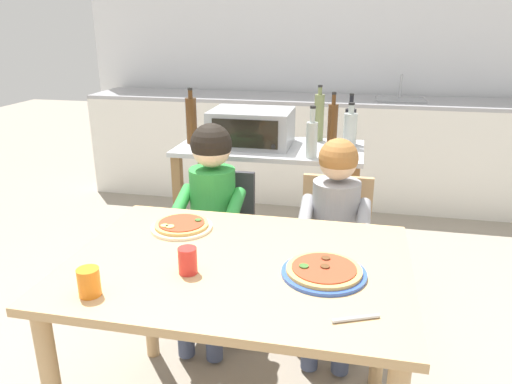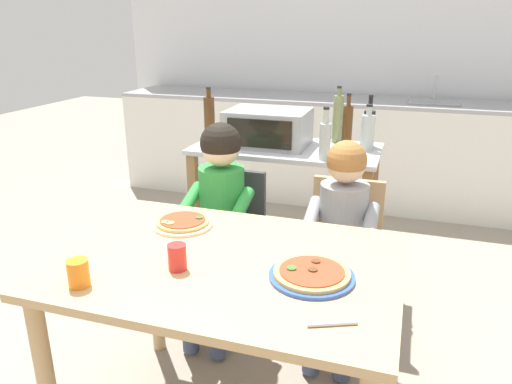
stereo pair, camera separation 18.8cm
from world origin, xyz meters
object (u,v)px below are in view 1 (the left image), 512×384
bottle_squat_spirits (319,117)px  bottle_brown_beer (191,120)px  pizza_plate_blue_rimmed (324,271)px  drinking_cup_orange (89,282)px  kitchen_island_cart (270,195)px  child_in_green_shirt (210,209)px  drinking_cup_red (188,261)px  toaster_oven (252,127)px  serving_spoon (356,319)px  bottle_slim_sauce (350,125)px  pizza_plate_cream (182,226)px  dining_chair_left (218,240)px  bottle_dark_olive_oil (332,129)px  bottle_clear_vinegar (312,138)px  bottle_tall_green_wine (350,129)px  dining_chair_right (334,248)px  dining_table (238,289)px  child_in_grey_shirt (334,225)px

bottle_squat_spirits → bottle_brown_beer: size_ratio=1.02×
pizza_plate_blue_rimmed → drinking_cup_orange: 0.74m
bottle_brown_beer → pizza_plate_blue_rimmed: (0.85, -1.18, -0.24)m
kitchen_island_cart → child_in_green_shirt: 0.61m
pizza_plate_blue_rimmed → drinking_cup_red: (-0.44, -0.08, 0.03)m
toaster_oven → serving_spoon: size_ratio=3.20×
bottle_slim_sauce → pizza_plate_cream: 1.28m
dining_chair_left → bottle_slim_sauce: bearing=44.9°
bottle_brown_beer → bottle_dark_olive_oil: (0.80, -0.10, 0.00)m
toaster_oven → bottle_clear_vinegar: (0.36, -0.21, 0.00)m
toaster_oven → pizza_plate_blue_rimmed: bearing=-67.1°
kitchen_island_cart → bottle_slim_sauce: bearing=20.3°
bottle_clear_vinegar → drinking_cup_red: bottle_clear_vinegar is taller
bottle_squat_spirits → drinking_cup_red: bottle_squat_spirits is taller
pizza_plate_cream → drinking_cup_red: bearing=-66.4°
bottle_slim_sauce → bottle_dark_olive_oil: bottle_dark_olive_oil is taller
bottle_tall_green_wine → pizza_plate_blue_rimmed: (-0.03, -1.27, -0.21)m
bottle_tall_green_wine → serving_spoon: bearing=-87.2°
bottle_dark_olive_oil → serving_spoon: size_ratio=2.34×
bottle_tall_green_wine → bottle_squat_spirits: (-0.18, 0.12, 0.04)m
bottle_squat_spirits → bottle_clear_vinegar: size_ratio=1.21×
dining_chair_left → child_in_green_shirt: 0.24m
bottle_squat_spirits → serving_spoon: 1.67m
dining_chair_right → serving_spoon: (0.11, -1.02, 0.28)m
drinking_cup_red → drinking_cup_orange: size_ratio=1.03×
bottle_brown_beer → bottle_dark_olive_oil: 0.81m
dining_table → child_in_green_shirt: bearing=115.9°
bottle_clear_vinegar → bottle_tall_green_wine: bearing=55.4°
child_in_green_shirt → child_in_grey_shirt: (0.59, 0.03, -0.04)m
kitchen_island_cart → serving_spoon: bearing=-70.5°
dining_chair_left → child_in_green_shirt: (0.00, -0.12, 0.21)m
bottle_tall_green_wine → bottle_dark_olive_oil: (-0.09, -0.19, 0.04)m
bottle_brown_beer → drinking_cup_red: bearing=-71.7°
drinking_cup_red → serving_spoon: drinking_cup_red is taller
bottle_slim_sauce → pizza_plate_cream: size_ratio=1.17×
dining_chair_right → pizza_plate_cream: bearing=-138.5°
drinking_cup_orange → serving_spoon: size_ratio=0.63×
bottle_slim_sauce → drinking_cup_red: bearing=-108.1°
bottle_dark_olive_oil → serving_spoon: bottle_dark_olive_oil is taller
toaster_oven → dining_table: size_ratio=0.38×
drinking_cup_red → bottle_slim_sauce: bearing=71.9°
pizza_plate_cream → bottle_clear_vinegar: bearing=59.6°
bottle_clear_vinegar → pizza_plate_blue_rimmed: bearing=-81.5°
bottle_clear_vinegar → bottle_dark_olive_oil: size_ratio=0.81×
bottle_slim_sauce → pizza_plate_blue_rimmed: 1.37m
pizza_plate_blue_rimmed → drinking_cup_red: 0.45m
toaster_oven → drinking_cup_orange: 1.50m
pizza_plate_blue_rimmed → bottle_tall_green_wine: bearing=88.5°
kitchen_island_cart → bottle_dark_olive_oil: size_ratio=3.16×
child_in_green_shirt → drinking_cup_red: 0.73m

